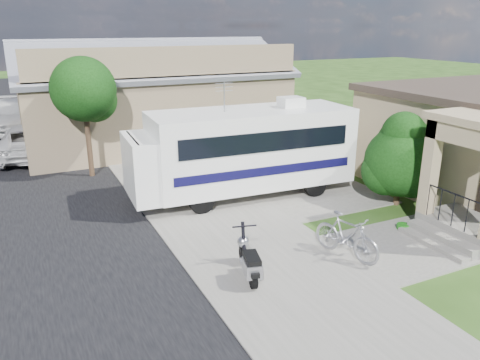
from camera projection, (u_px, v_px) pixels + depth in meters
name	position (u px, v px, depth m)	size (l,w,h in m)	color
ground	(299.00, 252.00, 12.17)	(120.00, 120.00, 0.00)	#1E3A0F
sidewalk_slab	(155.00, 161.00, 20.31)	(4.00, 80.00, 0.06)	#65635B
driveway_slab	(266.00, 190.00, 16.63)	(7.00, 6.00, 0.05)	#65635B
walk_slab	(414.00, 244.00, 12.54)	(4.00, 3.00, 0.05)	#65635B
warehouse	(150.00, 101.00, 23.50)	(12.50, 8.40, 5.04)	#7E6B4E
street_tree_a	(86.00, 92.00, 17.37)	(2.44, 2.40, 4.58)	#312015
street_tree_b	(59.00, 68.00, 25.88)	(2.44, 2.40, 4.73)	#312015
street_tree_c	(46.00, 62.00, 33.67)	(2.44, 2.40, 4.42)	#312015
motorhome	(244.00, 149.00, 15.71)	(7.68, 2.79, 3.88)	white
shrub	(401.00, 158.00, 15.01)	(2.51, 2.39, 3.08)	#312015
scooter	(249.00, 261.00, 10.69)	(0.76, 1.64, 1.09)	black
bicycle	(346.00, 238.00, 11.63)	(0.54, 1.90, 1.14)	#999AA1
pickup_truck	(31.00, 140.00, 20.86)	(2.49, 5.39, 1.50)	silver
van	(9.00, 115.00, 26.17)	(2.30, 5.67, 1.64)	silver
garden_hose	(403.00, 228.00, 13.44)	(0.36, 0.36, 0.16)	#1A6F16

